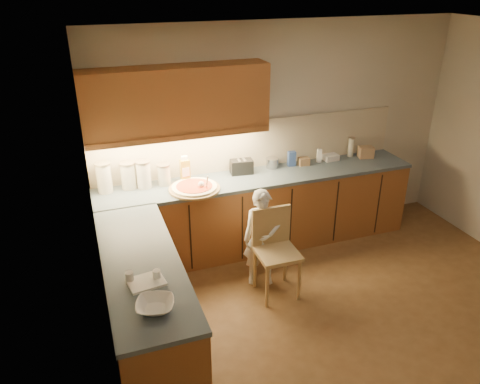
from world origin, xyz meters
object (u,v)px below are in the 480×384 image
Objects in this scene: wooden_chair at (275,246)px; oil_jug at (185,170)px; toaster at (242,167)px; pizza_on_board at (195,188)px; child at (262,238)px.

oil_jug is at bearing 123.80° from wooden_chair.
toaster is (0.01, 1.04, 0.47)m from wooden_chair.
oil_jug is (-0.04, 0.25, 0.12)m from pizza_on_board.
pizza_on_board is at bearing 149.11° from child.
pizza_on_board is 1.82× the size of oil_jug.
oil_jug is 0.68m from toaster.
wooden_chair is at bearing -49.72° from child.
toaster reaches higher than wooden_chair.
oil_jug is (-0.66, 1.02, 0.53)m from wooden_chair.
oil_jug reaches higher than pizza_on_board.
pizza_on_board is 2.03× the size of toaster.
wooden_chair is at bearing -83.83° from toaster.
toaster is (0.09, 0.87, 0.46)m from child.
oil_jug is 1.12× the size of toaster.
wooden_chair is 1.33m from oil_jug.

